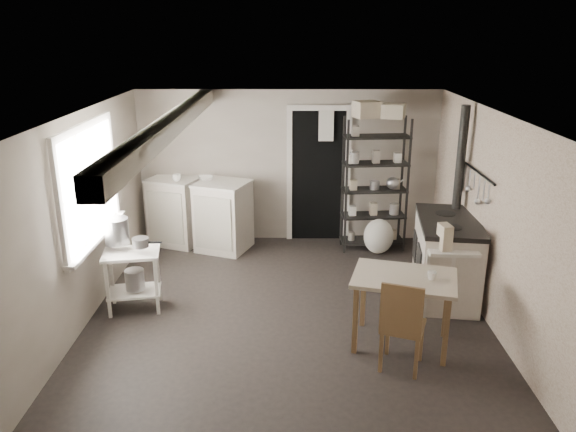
{
  "coord_description": "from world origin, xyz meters",
  "views": [
    {
      "loc": [
        0.03,
        -5.78,
        3.14
      ],
      "look_at": [
        0.0,
        0.3,
        1.1
      ],
      "focal_mm": 35.0,
      "sensor_mm": 36.0,
      "label": 1
    }
  ],
  "objects_px": {
    "prep_table": "(133,277)",
    "work_table": "(402,311)",
    "shelf_rack": "(374,187)",
    "base_cabinets": "(200,216)",
    "stove": "(446,262)",
    "flour_sack": "(379,238)",
    "stockpot": "(117,231)",
    "chair": "(403,322)"
  },
  "relations": [
    {
      "from": "stockpot",
      "to": "work_table",
      "type": "relative_size",
      "value": 0.29
    },
    {
      "from": "chair",
      "to": "flour_sack",
      "type": "relative_size",
      "value": 1.81
    },
    {
      "from": "stockpot",
      "to": "flour_sack",
      "type": "relative_size",
      "value": 0.58
    },
    {
      "from": "base_cabinets",
      "to": "chair",
      "type": "relative_size",
      "value": 1.65
    },
    {
      "from": "work_table",
      "to": "stove",
      "type": "bearing_deg",
      "value": 56.98
    },
    {
      "from": "stockpot",
      "to": "flour_sack",
      "type": "distance_m",
      "value": 3.73
    },
    {
      "from": "stockpot",
      "to": "chair",
      "type": "bearing_deg",
      "value": -22.37
    },
    {
      "from": "base_cabinets",
      "to": "chair",
      "type": "height_order",
      "value": "base_cabinets"
    },
    {
      "from": "work_table",
      "to": "chair",
      "type": "height_order",
      "value": "chair"
    },
    {
      "from": "base_cabinets",
      "to": "work_table",
      "type": "height_order",
      "value": "base_cabinets"
    },
    {
      "from": "stove",
      "to": "flour_sack",
      "type": "distance_m",
      "value": 1.51
    },
    {
      "from": "chair",
      "to": "stockpot",
      "type": "bearing_deg",
      "value": 177.9
    },
    {
      "from": "stove",
      "to": "flour_sack",
      "type": "bearing_deg",
      "value": 121.15
    },
    {
      "from": "base_cabinets",
      "to": "shelf_rack",
      "type": "height_order",
      "value": "shelf_rack"
    },
    {
      "from": "base_cabinets",
      "to": "prep_table",
      "type": "bearing_deg",
      "value": -82.67
    },
    {
      "from": "work_table",
      "to": "base_cabinets",
      "type": "bearing_deg",
      "value": 131.71
    },
    {
      "from": "stockpot",
      "to": "shelf_rack",
      "type": "xyz_separation_m",
      "value": [
        3.21,
        1.86,
        0.01
      ]
    },
    {
      "from": "stove",
      "to": "chair",
      "type": "relative_size",
      "value": 1.32
    },
    {
      "from": "chair",
      "to": "base_cabinets",
      "type": "bearing_deg",
      "value": 147.39
    },
    {
      "from": "base_cabinets",
      "to": "chair",
      "type": "distance_m",
      "value": 4.03
    },
    {
      "from": "prep_table",
      "to": "work_table",
      "type": "distance_m",
      "value": 3.07
    },
    {
      "from": "stove",
      "to": "chair",
      "type": "xyz_separation_m",
      "value": [
        -0.81,
        -1.55,
        0.04
      ]
    },
    {
      "from": "work_table",
      "to": "flour_sack",
      "type": "bearing_deg",
      "value": 86.88
    },
    {
      "from": "base_cabinets",
      "to": "chair",
      "type": "bearing_deg",
      "value": -32.69
    },
    {
      "from": "shelf_rack",
      "to": "chair",
      "type": "bearing_deg",
      "value": -97.39
    },
    {
      "from": "prep_table",
      "to": "work_table",
      "type": "height_order",
      "value": "work_table"
    },
    {
      "from": "stove",
      "to": "prep_table",
      "type": "bearing_deg",
      "value": -167.06
    },
    {
      "from": "chair",
      "to": "prep_table",
      "type": "bearing_deg",
      "value": 178.21
    },
    {
      "from": "prep_table",
      "to": "stove",
      "type": "relative_size",
      "value": 0.57
    },
    {
      "from": "shelf_rack",
      "to": "work_table",
      "type": "height_order",
      "value": "shelf_rack"
    },
    {
      "from": "stockpot",
      "to": "base_cabinets",
      "type": "height_order",
      "value": "stockpot"
    },
    {
      "from": "prep_table",
      "to": "base_cabinets",
      "type": "bearing_deg",
      "value": 77.14
    },
    {
      "from": "shelf_rack",
      "to": "base_cabinets",
      "type": "bearing_deg",
      "value": 173.11
    },
    {
      "from": "base_cabinets",
      "to": "flour_sack",
      "type": "distance_m",
      "value": 2.67
    },
    {
      "from": "base_cabinets",
      "to": "work_table",
      "type": "distance_m",
      "value": 3.76
    },
    {
      "from": "stockpot",
      "to": "base_cabinets",
      "type": "xyz_separation_m",
      "value": [
        0.63,
        1.95,
        -0.48
      ]
    },
    {
      "from": "shelf_rack",
      "to": "stove",
      "type": "height_order",
      "value": "shelf_rack"
    },
    {
      "from": "shelf_rack",
      "to": "stove",
      "type": "relative_size",
      "value": 1.56
    },
    {
      "from": "flour_sack",
      "to": "work_table",
      "type": "bearing_deg",
      "value": -93.12
    },
    {
      "from": "chair",
      "to": "flour_sack",
      "type": "distance_m",
      "value": 2.93
    },
    {
      "from": "prep_table",
      "to": "stockpot",
      "type": "xyz_separation_m",
      "value": [
        -0.17,
        0.09,
        0.54
      ]
    },
    {
      "from": "base_cabinets",
      "to": "flour_sack",
      "type": "relative_size",
      "value": 2.99
    }
  ]
}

